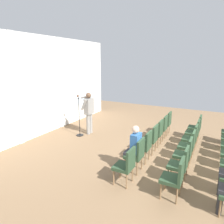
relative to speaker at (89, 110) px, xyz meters
name	(u,v)px	position (x,y,z in m)	size (l,w,h in m)	color
ground_plane	(183,159)	(-0.61, -3.86, -0.99)	(14.32, 14.32, 0.00)	#846647
rear_partition	(46,86)	(-0.57, 1.64, 0.95)	(8.49, 0.14, 3.89)	silver
speaker	(89,110)	(0.00, 0.00, 0.00)	(0.51, 0.69, 1.71)	gray
mic_stand	(80,128)	(-0.39, 0.19, -0.66)	(0.28, 0.28, 1.55)	black
chair_r0_c0	(126,164)	(-2.60, -2.83, -0.46)	(0.46, 0.44, 0.94)	olive
chair_r0_c1	(137,153)	(-1.94, -2.83, -0.46)	(0.46, 0.44, 0.94)	olive
audience_r0_c1	(134,146)	(-1.94, -2.75, -0.27)	(0.36, 0.39, 1.29)	#2D2D33
chair_r0_c2	(145,145)	(-1.27, -2.83, -0.46)	(0.46, 0.44, 0.94)	olive
chair_r0_c3	(152,137)	(-0.61, -2.83, -0.46)	(0.46, 0.44, 0.94)	olive
chair_r0_c4	(157,131)	(0.05, -2.83, -0.46)	(0.46, 0.44, 0.94)	olive
chair_r0_c5	(162,126)	(0.72, -2.83, -0.46)	(0.46, 0.44, 0.94)	olive
chair_r0_c6	(166,122)	(1.38, -2.83, -0.46)	(0.46, 0.44, 0.94)	olive
chair_r1_c0	(175,176)	(-2.60, -3.97, -0.46)	(0.46, 0.44, 0.94)	olive
chair_r1_c1	(181,163)	(-1.94, -3.97, -0.46)	(0.46, 0.44, 0.94)	olive
chair_r1_c2	(185,152)	(-1.27, -3.97, -0.46)	(0.46, 0.44, 0.94)	olive
chair_r1_c3	(189,144)	(-0.61, -3.97, -0.46)	(0.46, 0.44, 0.94)	olive
chair_r1_c4	(192,137)	(0.05, -3.97, -0.46)	(0.46, 0.44, 0.94)	olive
chair_r1_c5	(194,131)	(0.72, -3.97, -0.46)	(0.46, 0.44, 0.94)	olive
chair_r1_c6	(197,126)	(1.38, -3.97, -0.46)	(0.46, 0.44, 0.94)	olive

